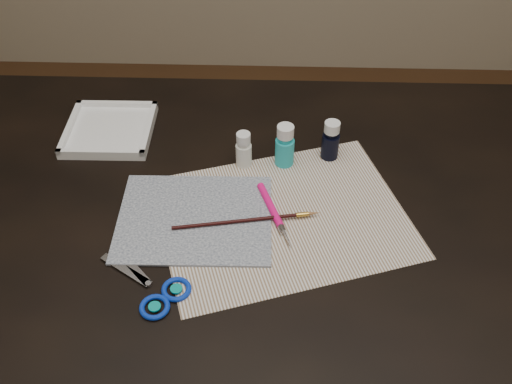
{
  "coord_description": "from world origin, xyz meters",
  "views": [
    {
      "loc": [
        0.02,
        -0.75,
        1.52
      ],
      "look_at": [
        0.0,
        0.0,
        0.8
      ],
      "focal_mm": 40.0,
      "sensor_mm": 36.0,
      "label": 1
    }
  ],
  "objects_px": {
    "canvas": "(195,218)",
    "scissors": "(138,281)",
    "paint_bottle_white": "(244,149)",
    "paint_bottle_navy": "(331,140)",
    "palette_tray": "(110,129)",
    "paper": "(283,217)",
    "paint_bottle_cyan": "(285,145)"
  },
  "relations": [
    {
      "from": "canvas",
      "to": "scissors",
      "type": "bearing_deg",
      "value": -117.63
    },
    {
      "from": "canvas",
      "to": "paint_bottle_cyan",
      "type": "bearing_deg",
      "value": 44.82
    },
    {
      "from": "paint_bottle_cyan",
      "to": "paint_bottle_navy",
      "type": "xyz_separation_m",
      "value": [
        0.09,
        0.02,
        -0.0
      ]
    },
    {
      "from": "canvas",
      "to": "palette_tray",
      "type": "height_order",
      "value": "palette_tray"
    },
    {
      "from": "paper",
      "to": "paint_bottle_cyan",
      "type": "bearing_deg",
      "value": 89.08
    },
    {
      "from": "paint_bottle_navy",
      "to": "scissors",
      "type": "xyz_separation_m",
      "value": [
        -0.34,
        -0.34,
        -0.04
      ]
    },
    {
      "from": "paper",
      "to": "paint_bottle_cyan",
      "type": "height_order",
      "value": "paint_bottle_cyan"
    },
    {
      "from": "paint_bottle_navy",
      "to": "palette_tray",
      "type": "relative_size",
      "value": 0.48
    },
    {
      "from": "canvas",
      "to": "paint_bottle_navy",
      "type": "relative_size",
      "value": 3.23
    },
    {
      "from": "canvas",
      "to": "palette_tray",
      "type": "bearing_deg",
      "value": 130.1
    },
    {
      "from": "canvas",
      "to": "paint_bottle_white",
      "type": "distance_m",
      "value": 0.18
    },
    {
      "from": "canvas",
      "to": "palette_tray",
      "type": "distance_m",
      "value": 0.33
    },
    {
      "from": "canvas",
      "to": "palette_tray",
      "type": "xyz_separation_m",
      "value": [
        -0.21,
        0.25,
        0.01
      ]
    },
    {
      "from": "canvas",
      "to": "paint_bottle_cyan",
      "type": "relative_size",
      "value": 3.01
    },
    {
      "from": "scissors",
      "to": "palette_tray",
      "type": "relative_size",
      "value": 1.05
    },
    {
      "from": "paint_bottle_cyan",
      "to": "palette_tray",
      "type": "distance_m",
      "value": 0.39
    },
    {
      "from": "paint_bottle_white",
      "to": "paint_bottle_cyan",
      "type": "relative_size",
      "value": 0.83
    },
    {
      "from": "paper",
      "to": "paint_bottle_navy",
      "type": "distance_m",
      "value": 0.21
    },
    {
      "from": "palette_tray",
      "to": "paper",
      "type": "bearing_deg",
      "value": -32.69
    },
    {
      "from": "paper",
      "to": "scissors",
      "type": "distance_m",
      "value": 0.29
    },
    {
      "from": "scissors",
      "to": "palette_tray",
      "type": "bearing_deg",
      "value": -38.52
    },
    {
      "from": "paint_bottle_cyan",
      "to": "paint_bottle_navy",
      "type": "relative_size",
      "value": 1.07
    },
    {
      "from": "paint_bottle_white",
      "to": "palette_tray",
      "type": "distance_m",
      "value": 0.31
    },
    {
      "from": "canvas",
      "to": "paint_bottle_white",
      "type": "bearing_deg",
      "value": 62.26
    },
    {
      "from": "paper",
      "to": "canvas",
      "type": "xyz_separation_m",
      "value": [
        -0.16,
        -0.01,
        0.0
      ]
    },
    {
      "from": "paper",
      "to": "paint_bottle_white",
      "type": "xyz_separation_m",
      "value": [
        -0.08,
        0.15,
        0.04
      ]
    },
    {
      "from": "paper",
      "to": "palette_tray",
      "type": "xyz_separation_m",
      "value": [
        -0.38,
        0.24,
        0.01
      ]
    },
    {
      "from": "paint_bottle_navy",
      "to": "palette_tray",
      "type": "xyz_separation_m",
      "value": [
        -0.47,
        0.06,
        -0.03
      ]
    },
    {
      "from": "paint_bottle_cyan",
      "to": "canvas",
      "type": "bearing_deg",
      "value": -135.18
    },
    {
      "from": "paint_bottle_white",
      "to": "scissors",
      "type": "distance_m",
      "value": 0.35
    },
    {
      "from": "canvas",
      "to": "scissors",
      "type": "distance_m",
      "value": 0.17
    },
    {
      "from": "canvas",
      "to": "paint_bottle_navy",
      "type": "distance_m",
      "value": 0.32
    }
  ]
}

